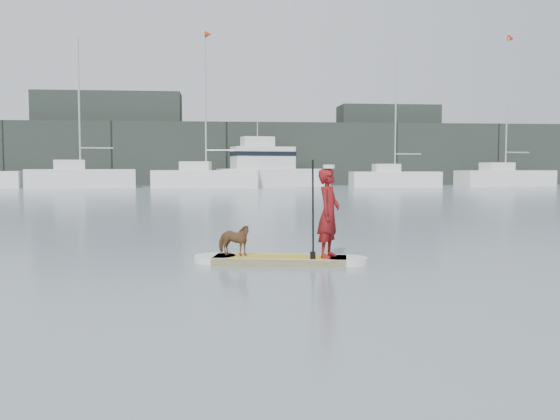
{
  "coord_description": "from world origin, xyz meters",
  "views": [
    {
      "loc": [
        0.37,
        -8.93,
        1.82
      ],
      "look_at": [
        1.57,
        2.7,
        1.0
      ],
      "focal_mm": 40.0,
      "sensor_mm": 36.0,
      "label": 1
    }
  ],
  "objects": [
    {
      "name": "shore_mass",
      "position": [
        0.0,
        53.0,
        3.0
      ],
      "size": [
        90.0,
        6.0,
        6.0
      ],
      "primitive_type": "cube",
      "color": "black",
      "rests_on": "ground"
    },
    {
      "name": "sailboat_d",
      "position": [
        -0.5,
        44.18,
        0.94
      ],
      "size": [
        9.15,
        3.8,
        13.09
      ],
      "rotation": [
        0.0,
        0.0,
        -0.12
      ],
      "color": "silver",
      "rests_on": "ground"
    },
    {
      "name": "sailboat_e",
      "position": [
        15.86,
        44.12,
        0.8
      ],
      "size": [
        7.75,
        2.67,
        11.17
      ],
      "rotation": [
        0.0,
        0.0,
        -0.02
      ],
      "color": "silver",
      "rests_on": "ground"
    },
    {
      "name": "white_cap",
      "position": [
        2.46,
        2.51,
        1.82
      ],
      "size": [
        0.22,
        0.22,
        0.07
      ],
      "primitive_type": "cylinder",
      "color": "silver",
      "rests_on": "paddler"
    },
    {
      "name": "motor_yacht_a",
      "position": [
        5.06,
        46.36,
        1.64
      ],
      "size": [
        10.11,
        4.9,
        5.82
      ],
      "rotation": [
        0.0,
        0.0,
        0.2
      ],
      "color": "silver",
      "rests_on": "ground"
    },
    {
      "name": "paddle",
      "position": [
        2.13,
        2.29,
        0.8
      ],
      "size": [
        0.1,
        0.3,
        2.0
      ],
      "rotation": [
        0.0,
        0.0,
        -0.21
      ],
      "color": "black",
      "rests_on": "ground"
    },
    {
      "name": "shore_building_east",
      "position": [
        18.0,
        54.0,
        4.0
      ],
      "size": [
        10.0,
        4.0,
        8.0
      ],
      "primitive_type": "cube",
      "color": "black",
      "rests_on": "ground"
    },
    {
      "name": "paddleboard",
      "position": [
        1.57,
        2.7,
        0.06
      ],
      "size": [
        3.25,
        1.32,
        0.12
      ],
      "rotation": [
        0.0,
        0.0,
        -0.21
      ],
      "color": "gold",
      "rests_on": "ground"
    },
    {
      "name": "sailboat_f",
      "position": [
        26.49,
        45.31,
        0.91
      ],
      "size": [
        9.36,
        4.23,
        13.53
      ],
      "rotation": [
        0.0,
        0.0,
        0.18
      ],
      "color": "silver",
      "rests_on": "ground"
    },
    {
      "name": "shore_building_west",
      "position": [
        -10.0,
        54.0,
        4.5
      ],
      "size": [
        14.0,
        4.0,
        9.0
      ],
      "primitive_type": "cube",
      "color": "black",
      "rests_on": "ground"
    },
    {
      "name": "dog",
      "position": [
        0.7,
        2.88,
        0.42
      ],
      "size": [
        0.78,
        0.63,
        0.6
      ],
      "primitive_type": "imported",
      "rotation": [
        0.0,
        0.0,
        1.06
      ],
      "color": "brown",
      "rests_on": "paddleboard"
    },
    {
      "name": "ground",
      "position": [
        0.0,
        0.0,
        0.0
      ],
      "size": [
        140.0,
        140.0,
        0.0
      ],
      "primitive_type": "plane",
      "color": "slate",
      "rests_on": "ground"
    },
    {
      "name": "paddler",
      "position": [
        2.46,
        2.51,
        0.95
      ],
      "size": [
        0.64,
        0.72,
        1.66
      ],
      "primitive_type": "imported",
      "rotation": [
        0.0,
        0.0,
        1.06
      ],
      "color": "maroon",
      "rests_on": "paddleboard"
    },
    {
      "name": "sailboat_c",
      "position": [
        -10.94,
        44.62,
        0.93
      ],
      "size": [
        9.13,
        4.64,
        12.52
      ],
      "rotation": [
        0.0,
        0.0,
        0.21
      ],
      "color": "silver",
      "rests_on": "ground"
    }
  ]
}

